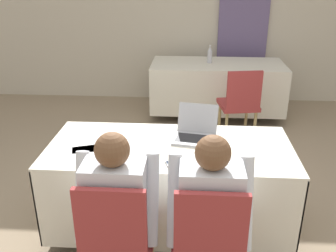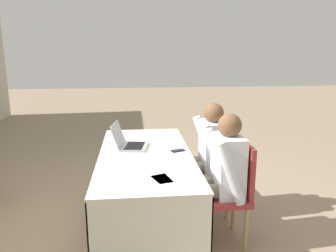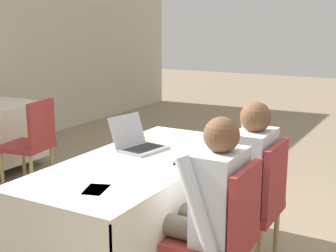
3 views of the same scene
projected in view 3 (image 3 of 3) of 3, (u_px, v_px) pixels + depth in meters
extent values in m
cube|color=silver|center=(141.00, 160.00, 3.15)|extent=(1.83, 0.83, 0.02)
cube|color=silver|center=(195.00, 217.00, 3.02)|extent=(1.83, 0.01, 0.62)
cube|color=silver|center=(94.00, 194.00, 3.42)|extent=(1.83, 0.01, 0.62)
cube|color=silver|center=(199.00, 169.00, 3.99)|extent=(0.01, 0.83, 0.62)
cube|color=silver|center=(23.00, 126.00, 5.67)|extent=(0.01, 0.83, 0.62)
cube|color=#99999E|center=(143.00, 149.00, 3.34)|extent=(0.35, 0.29, 0.02)
cube|color=black|center=(143.00, 148.00, 3.34)|extent=(0.30, 0.21, 0.00)
cube|color=#99999E|center=(127.00, 130.00, 3.42)|extent=(0.32, 0.14, 0.22)
cube|color=black|center=(127.00, 130.00, 3.42)|extent=(0.29, 0.11, 0.19)
cube|color=black|center=(184.00, 163.00, 3.03)|extent=(0.11, 0.14, 0.01)
cube|color=#192333|center=(184.00, 163.00, 3.03)|extent=(0.09, 0.13, 0.00)
cube|color=white|center=(118.00, 170.00, 2.92)|extent=(0.27, 0.34, 0.00)
cube|color=white|center=(111.00, 191.00, 2.55)|extent=(0.30, 0.35, 0.00)
cube|color=white|center=(82.00, 187.00, 2.61)|extent=(0.28, 0.34, 0.00)
cube|color=#9E3333|center=(211.00, 242.00, 2.68)|extent=(0.44, 0.44, 0.05)
cube|color=#9E3333|center=(245.00, 207.00, 2.53)|extent=(0.40, 0.04, 0.45)
cylinder|color=tan|center=(229.00, 225.00, 3.43)|extent=(0.04, 0.04, 0.41)
cylinder|color=tan|center=(209.00, 245.00, 3.13)|extent=(0.04, 0.04, 0.41)
cylinder|color=tan|center=(276.00, 236.00, 3.26)|extent=(0.04, 0.04, 0.41)
cube|color=#9E3333|center=(245.00, 209.00, 3.15)|extent=(0.44, 0.44, 0.05)
cube|color=#9E3333|center=(276.00, 178.00, 2.99)|extent=(0.40, 0.04, 0.45)
cylinder|color=tan|center=(24.00, 161.00, 4.99)|extent=(0.04, 0.04, 0.41)
cylinder|color=tan|center=(2.00, 171.00, 4.66)|extent=(0.04, 0.04, 0.41)
cylinder|color=tan|center=(52.00, 165.00, 4.87)|extent=(0.04, 0.04, 0.41)
cylinder|color=tan|center=(32.00, 175.00, 4.55)|extent=(0.04, 0.04, 0.41)
cube|color=#9E3333|center=(26.00, 146.00, 4.72)|extent=(0.51, 0.51, 0.05)
cube|color=#9E3333|center=(41.00, 124.00, 4.60)|extent=(0.41, 0.11, 0.45)
cylinder|color=#665B4C|center=(197.00, 217.00, 2.79)|extent=(0.13, 0.42, 0.13)
cylinder|color=#665B4C|center=(183.00, 228.00, 2.64)|extent=(0.13, 0.42, 0.13)
cube|color=silver|center=(220.00, 196.00, 2.59)|extent=(0.36, 0.22, 0.52)
cylinder|color=silver|center=(228.00, 183.00, 2.79)|extent=(0.08, 0.26, 0.54)
cylinder|color=silver|center=(197.00, 206.00, 2.43)|extent=(0.08, 0.26, 0.54)
sphere|color=brown|center=(222.00, 135.00, 2.51)|extent=(0.20, 0.20, 0.20)
cylinder|color=#665B4C|center=(232.00, 189.00, 3.26)|extent=(0.13, 0.42, 0.13)
cylinder|color=#665B4C|center=(222.00, 197.00, 3.11)|extent=(0.13, 0.42, 0.13)
cylinder|color=#665B4C|center=(208.00, 222.00, 3.41)|extent=(0.10, 0.10, 0.46)
cylinder|color=#665B4C|center=(197.00, 232.00, 3.26)|extent=(0.10, 0.10, 0.46)
cube|color=silver|center=(253.00, 169.00, 3.06)|extent=(0.36, 0.22, 0.52)
cylinder|color=silver|center=(258.00, 159.00, 3.25)|extent=(0.08, 0.26, 0.54)
cylinder|color=silver|center=(236.00, 176.00, 2.90)|extent=(0.08, 0.26, 0.54)
sphere|color=brown|center=(256.00, 117.00, 2.98)|extent=(0.20, 0.20, 0.20)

